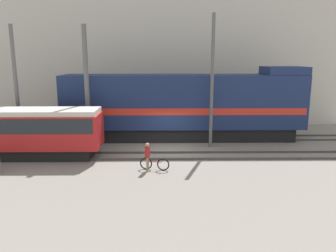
% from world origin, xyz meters
% --- Properties ---
extents(ground_plane, '(120.00, 120.00, 0.00)m').
position_xyz_m(ground_plane, '(0.00, 0.00, 0.00)').
color(ground_plane, gray).
extents(track_near, '(60.00, 1.51, 0.14)m').
position_xyz_m(track_near, '(0.00, -1.30, 0.07)').
color(track_near, '#47423D').
rests_on(track_near, ground).
extents(track_far, '(60.00, 1.51, 0.14)m').
position_xyz_m(track_far, '(0.00, 3.37, 0.07)').
color(track_far, '#47423D').
rests_on(track_far, ground).
extents(building_backdrop, '(32.50, 6.00, 15.90)m').
position_xyz_m(building_backdrop, '(0.00, 11.75, 7.95)').
color(building_backdrop, beige).
rests_on(building_backdrop, ground).
extents(freight_locomotive, '(18.12, 3.04, 5.56)m').
position_xyz_m(freight_locomotive, '(1.36, 3.37, 2.60)').
color(freight_locomotive, black).
rests_on(freight_locomotive, ground).
extents(streetcar, '(9.38, 2.54, 3.10)m').
position_xyz_m(streetcar, '(-8.95, -1.30, 1.77)').
color(streetcar, black).
rests_on(streetcar, ground).
extents(bicycle, '(1.68, 0.51, 0.77)m').
position_xyz_m(bicycle, '(-0.80, -3.83, 0.36)').
color(bicycle, black).
rests_on(bicycle, ground).
extents(person, '(0.29, 0.40, 1.60)m').
position_xyz_m(person, '(-1.19, -3.90, 0.97)').
color(person, '#8C7A5B').
rests_on(person, ground).
extents(utility_pole_left, '(0.26, 0.26, 8.39)m').
position_xyz_m(utility_pole_left, '(-10.31, 1.03, 4.19)').
color(utility_pole_left, '#595959').
rests_on(utility_pole_left, ground).
extents(utility_pole_center, '(0.32, 0.32, 8.39)m').
position_xyz_m(utility_pole_center, '(-5.52, 1.03, 4.19)').
color(utility_pole_center, '#595959').
rests_on(utility_pole_center, ground).
extents(utility_pole_right, '(0.23, 0.23, 9.11)m').
position_xyz_m(utility_pole_right, '(3.04, 1.03, 4.56)').
color(utility_pole_right, '#595959').
rests_on(utility_pole_right, ground).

